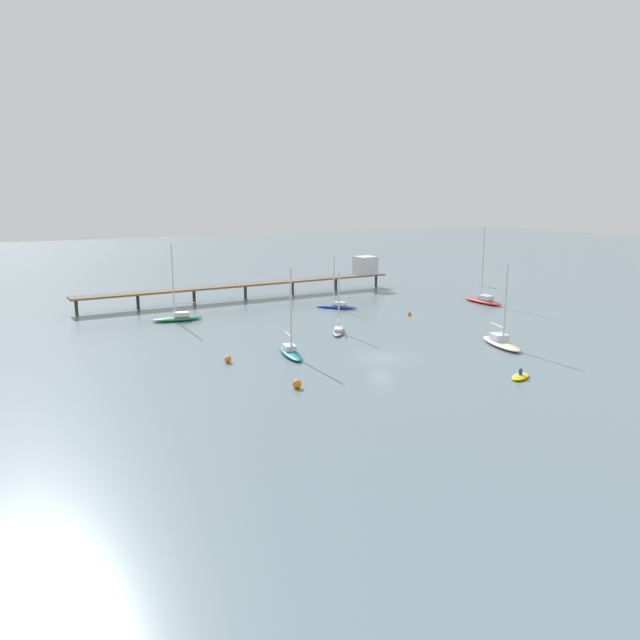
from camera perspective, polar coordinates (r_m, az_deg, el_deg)
The scene contains 12 objects.
ground_plane at distance 70.42m, azimuth 5.72°, elevation -3.44°, with size 400.00×400.00×0.00m, color slate.
pier at distance 112.49m, azimuth -1.99°, elevation 4.06°, with size 57.80×6.38×6.15m.
sailboat_gray at distance 81.96m, azimuth 1.72°, elevation -0.83°, with size 4.48×5.96×8.16m.
sailboat_red at distance 107.33m, azimuth 14.84°, elevation 1.89°, with size 2.24×8.74×12.77m.
sailboat_blue at distance 99.17m, azimuth 1.53°, elevation 1.41°, with size 6.08×5.93×8.37m.
sailboat_green at distance 91.76m, azimuth -13.01°, elevation 0.32°, with size 7.41×2.91×11.17m.
sailboat_cream at distance 78.07m, azimuth 16.38°, elevation -1.90°, with size 4.17×8.20×10.01m.
sailboat_teal at distance 70.83m, azimuth -2.75°, elevation -2.78°, with size 2.90×7.30×10.13m.
dinghy_yellow at distance 65.50m, azimuth 18.02°, elevation -4.96°, with size 3.46×2.73×1.14m.
mooring_buoy_far at distance 68.54m, azimuth -8.51°, elevation -3.60°, with size 0.77×0.77×0.77m, color orange.
mooring_buoy_mid at distance 94.34m, azimuth 8.27°, elevation 0.58°, with size 0.56×0.56×0.56m, color orange.
mooring_buoy_inner at distance 59.15m, azimuth -2.15°, elevation -5.92°, with size 0.88×0.88×0.88m, color orange.
Camera 1 is at (-37.41, -56.74, 18.43)m, focal length 34.63 mm.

